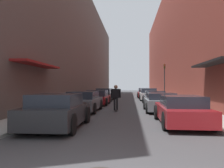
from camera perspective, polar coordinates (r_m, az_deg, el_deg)
The scene contains 18 objects.
ground at distance 24.82m, azimuth 3.84°, elevation -4.34°, with size 121.62×121.62×0.00m, color #424244.
curb_strip_left at distance 30.73m, azimuth -4.28°, elevation -3.50°, with size 1.80×55.28×0.12m.
curb_strip_right at distance 30.59m, azimuth 12.39°, elevation -3.51°, with size 1.80×55.28×0.12m.
building_row_left at distance 31.80m, azimuth -9.51°, elevation 9.78°, with size 4.90×55.28×14.68m.
building_row_right at distance 31.63m, azimuth 17.66°, elevation 10.40°, with size 4.90×55.28×15.27m.
parked_car_left_0 at distance 8.85m, azimuth -14.04°, elevation -6.90°, with size 2.01×4.03×1.34m.
parked_car_left_1 at distance 14.28m, azimuth -7.32°, elevation -4.58°, with size 1.97×4.50×1.30m.
parked_car_left_2 at distance 19.25m, azimuth -3.68°, elevation -3.58°, with size 1.91×4.07×1.29m.
parked_car_left_3 at distance 24.31m, azimuth -2.01°, elevation -2.85°, with size 1.85×4.56×1.39m.
parked_car_left_4 at distance 29.40m, azimuth -0.65°, elevation -2.54°, with size 2.06×4.31×1.26m.
parked_car_right_0 at distance 9.78m, azimuth 17.53°, elevation -6.56°, with size 1.90×4.42×1.24m.
parked_car_right_1 at distance 14.44m, azimuth 12.52°, elevation -4.70°, with size 2.03×3.95×1.20m.
parked_car_right_2 at distance 19.93m, azimuth 11.02°, elevation -3.53°, with size 2.00×4.35×1.20m.
parked_car_right_3 at distance 25.60m, azimuth 9.45°, elevation -2.72°, with size 2.05×4.24×1.40m.
parked_car_right_4 at distance 30.79m, azimuth 8.47°, elevation -2.47°, with size 1.98×4.47×1.24m.
parked_car_right_5 at distance 36.93m, azimuth 8.23°, elevation -2.10°, with size 1.97×4.64×1.32m.
skateboarder at distance 14.35m, azimuth 1.00°, elevation -2.89°, with size 0.66×0.78×1.71m.
traffic_light at distance 22.60m, azimuth 13.55°, elevation 1.42°, with size 0.16×0.22×3.74m.
Camera 1 is at (0.47, -2.65, 1.64)m, focal length 35.00 mm.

